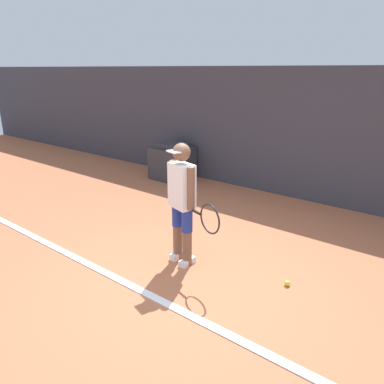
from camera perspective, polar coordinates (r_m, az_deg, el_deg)
The scene contains 6 objects.
ground_plane at distance 4.53m, azimuth -1.18°, elevation -13.54°, with size 24.00×24.00×0.00m, color #B76642.
back_wall at distance 7.19m, azimuth 18.16°, elevation 8.04°, with size 24.00×0.10×2.44m.
court_baseline at distance 4.25m, azimuth -5.26°, elevation -15.95°, with size 21.60×0.10×0.01m.
tennis_player at distance 4.60m, azimuth -1.44°, elevation -1.13°, with size 0.95×0.37×1.56m.
tennis_ball at distance 4.58m, azimuth 14.32°, elevation -13.31°, with size 0.07×0.07×0.07m.
covered_chair at distance 8.49m, azimuth -2.99°, elevation 4.60°, with size 0.79×0.78×0.81m.
Camera 1 is at (2.48, -2.95, 2.39)m, focal length 35.00 mm.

